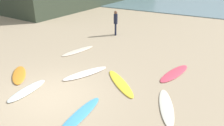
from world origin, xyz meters
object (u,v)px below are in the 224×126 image
object	(u,v)px
surfboard_4	(19,75)
surfboard_7	(166,107)
surfboard_6	(78,51)
beachgoer_near	(116,22)
surfboard_2	(80,115)
surfboard_5	(120,83)
surfboard_1	(86,73)
surfboard_0	(174,73)
surfboard_3	(27,90)

from	to	relation	value
surfboard_4	surfboard_7	world-z (taller)	surfboard_4
surfboard_6	beachgoer_near	xyz separation A→B (m)	(0.41, 4.05, 0.96)
surfboard_2	surfboard_5	size ratio (longest dim) A/B	0.94
surfboard_1	surfboard_0	bearing A→B (deg)	-126.68
surfboard_1	surfboard_7	bearing A→B (deg)	-165.97
surfboard_0	surfboard_1	distance (m)	4.28
surfboard_6	surfboard_7	world-z (taller)	surfboard_6
surfboard_0	surfboard_1	bearing A→B (deg)	42.78
surfboard_3	surfboard_5	world-z (taller)	surfboard_3
surfboard_3	surfboard_5	xyz separation A→B (m)	(3.10, 2.44, -0.01)
surfboard_4	beachgoer_near	bearing A→B (deg)	-144.29
surfboard_3	surfboard_4	size ratio (longest dim) A/B	1.00
surfboard_4	surfboard_6	bearing A→B (deg)	-145.37
surfboard_5	surfboard_3	bearing A→B (deg)	-10.40
surfboard_4	beachgoer_near	xyz separation A→B (m)	(0.95, 7.93, 0.95)
surfboard_0	surfboard_7	world-z (taller)	surfboard_0
surfboard_5	surfboard_7	world-z (taller)	surfboard_5
surfboard_2	beachgoer_near	distance (m)	9.65
surfboard_2	beachgoer_near	bearing A→B (deg)	-70.75
surfboard_0	surfboard_5	xyz separation A→B (m)	(-1.85, -2.09, -0.00)
surfboard_0	surfboard_2	bearing A→B (deg)	80.31
surfboard_0	surfboard_3	bearing A→B (deg)	56.16
surfboard_1	surfboard_5	bearing A→B (deg)	-156.10
surfboard_2	surfboard_3	distance (m)	2.90
surfboard_0	surfboard_5	size ratio (longest dim) A/B	0.93
surfboard_2	surfboard_5	bearing A→B (deg)	-96.04
surfboard_0	surfboard_5	distance (m)	2.79
surfboard_0	surfboard_5	bearing A→B (deg)	62.17
surfboard_0	surfboard_4	xyz separation A→B (m)	(-6.40, -3.73, 0.01)
surfboard_5	beachgoer_near	size ratio (longest dim) A/B	1.46
surfboard_7	surfboard_0	bearing A→B (deg)	76.37
beachgoer_near	surfboard_3	bearing A→B (deg)	155.53
surfboard_1	surfboard_2	bearing A→B (deg)	145.88
surfboard_0	surfboard_6	distance (m)	5.87
surfboard_0	surfboard_6	bearing A→B (deg)	12.26
surfboard_1	surfboard_3	world-z (taller)	same
surfboard_4	surfboard_2	bearing A→B (deg)	118.89
surfboard_5	surfboard_6	distance (m)	4.59
surfboard_4	surfboard_7	bearing A→B (deg)	140.07
surfboard_6	surfboard_2	bearing A→B (deg)	141.99
surfboard_0	surfboard_2	size ratio (longest dim) A/B	0.99
surfboard_0	surfboard_4	distance (m)	7.41
surfboard_3	surfboard_6	distance (m)	4.77
surfboard_2	surfboard_7	world-z (taller)	surfboard_7
surfboard_0	surfboard_3	distance (m)	6.71
surfboard_2	surfboard_7	size ratio (longest dim) A/B	1.02
surfboard_3	beachgoer_near	size ratio (longest dim) A/B	1.12
surfboard_6	surfboard_7	size ratio (longest dim) A/B	0.97
surfboard_0	surfboard_6	size ratio (longest dim) A/B	1.04
surfboard_3	surfboard_7	xyz separation A→B (m)	(5.38, 1.70, -0.01)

